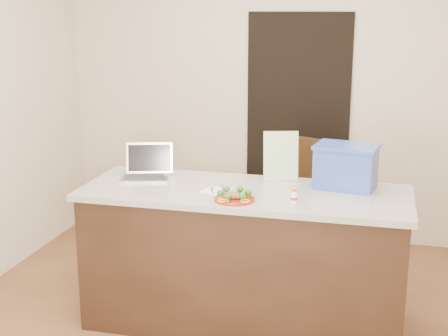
% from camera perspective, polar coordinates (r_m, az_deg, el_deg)
% --- Properties ---
extents(room_shell, '(4.00, 4.00, 4.00)m').
position_cam_1_polar(room_shell, '(3.54, 1.10, 7.79)').
color(room_shell, white).
rests_on(room_shell, ground).
extents(doorway, '(0.90, 0.02, 2.00)m').
position_cam_1_polar(doorway, '(5.54, 6.73, 3.63)').
color(doorway, black).
rests_on(doorway, ground).
extents(island, '(2.06, 0.76, 0.92)m').
position_cam_1_polar(island, '(4.07, 1.83, -8.21)').
color(island, black).
rests_on(island, ground).
extents(plate, '(0.24, 0.24, 0.02)m').
position_cam_1_polar(plate, '(3.71, 0.93, -2.83)').
color(plate, maroon).
rests_on(plate, island).
extents(meatballs, '(0.10, 0.10, 0.04)m').
position_cam_1_polar(meatballs, '(3.70, 0.89, -2.50)').
color(meatballs, brown).
rests_on(meatballs, plate).
extents(broccoli, '(0.20, 0.20, 0.04)m').
position_cam_1_polar(broccoli, '(3.69, 0.94, -2.27)').
color(broccoli, '#164E14').
rests_on(broccoli, plate).
extents(pepper_rings, '(0.21, 0.21, 0.01)m').
position_cam_1_polar(pepper_rings, '(3.70, 0.94, -2.71)').
color(pepper_rings, gold).
rests_on(pepper_rings, plate).
extents(napkin, '(0.19, 0.19, 0.01)m').
position_cam_1_polar(napkin, '(3.88, -0.74, -2.11)').
color(napkin, silver).
rests_on(napkin, island).
extents(fork, '(0.05, 0.15, 0.00)m').
position_cam_1_polar(fork, '(3.89, -0.99, -1.97)').
color(fork, '#ABACAF').
rests_on(fork, napkin).
extents(knife, '(0.06, 0.22, 0.01)m').
position_cam_1_polar(knife, '(3.86, -0.38, -2.12)').
color(knife, white).
rests_on(knife, napkin).
extents(yogurt_bottle, '(0.04, 0.04, 0.08)m').
position_cam_1_polar(yogurt_bottle, '(3.68, 6.42, -2.67)').
color(yogurt_bottle, white).
rests_on(yogurt_bottle, island).
extents(laptop, '(0.36, 0.33, 0.22)m').
position_cam_1_polar(laptop, '(4.24, -7.08, -0.02)').
color(laptop, '#B3B4B8').
rests_on(laptop, island).
extents(leaflet, '(0.23, 0.11, 0.32)m').
position_cam_1_polar(leaflet, '(4.12, 5.22, 1.10)').
color(leaflet, white).
rests_on(leaflet, island).
extents(blue_box, '(0.42, 0.34, 0.28)m').
position_cam_1_polar(blue_box, '(4.00, 11.09, 0.16)').
color(blue_box, '#2D46A3').
rests_on(blue_box, island).
extents(chair, '(0.62, 0.64, 1.06)m').
position_cam_1_polar(chair, '(4.83, 7.60, -2.89)').
color(chair, '#372310').
rests_on(chair, ground).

